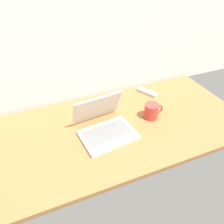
# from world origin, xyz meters

# --- Properties ---
(desk) EXTENTS (1.60, 0.76, 0.03)m
(desk) POSITION_xyz_m (0.00, 0.00, 0.01)
(desk) COLOR olive
(desk) RESTS_ON ground
(laptop) EXTENTS (0.34, 0.33, 0.21)m
(laptop) POSITION_xyz_m (-0.10, -0.01, 0.07)
(laptop) COLOR silver
(laptop) RESTS_ON desk
(coffee_mug) EXTENTS (0.13, 0.09, 0.10)m
(coffee_mug) POSITION_xyz_m (0.22, -0.00, 0.08)
(coffee_mug) COLOR red
(coffee_mug) RESTS_ON desk
(remote_control_near) EXTENTS (0.11, 0.16, 0.02)m
(remote_control_near) POSITION_xyz_m (0.34, 0.26, 0.04)
(remote_control_near) COLOR #B7B7B7
(remote_control_near) RESTS_ON desk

